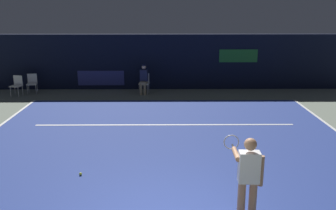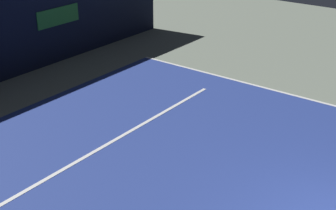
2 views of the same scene
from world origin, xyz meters
name	(u,v)px [view 2 (image 2 of 2)]	position (x,y,z in m)	size (l,w,h in m)	color
ground_plane	(165,170)	(0.00, 4.08, 0.00)	(34.14, 34.14, 0.00)	gray
court_surface	(165,170)	(0.00, 4.08, 0.01)	(11.12, 10.16, 0.01)	navy
line_sideline_left	(275,90)	(5.51, 4.08, 0.01)	(0.10, 10.16, 0.01)	white
line_service	(106,145)	(0.00, 5.86, 0.01)	(8.67, 0.10, 0.01)	white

